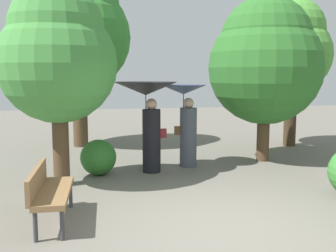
{
  "coord_description": "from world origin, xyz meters",
  "views": [
    {
      "loc": [
        -1.74,
        -5.18,
        2.18
      ],
      "look_at": [
        0.0,
        3.98,
        0.96
      ],
      "focal_mm": 42.61,
      "sensor_mm": 36.0,
      "label": 1
    }
  ],
  "objects_px": {
    "tree_near_left": "(78,28)",
    "tree_near_right": "(293,47)",
    "park_bench": "(48,189)",
    "tree_mid_right": "(265,59)",
    "person_left": "(148,104)",
    "tree_mid_left": "(58,54)",
    "person_right": "(186,111)"
  },
  "relations": [
    {
      "from": "person_right",
      "to": "tree_mid_right",
      "type": "bearing_deg",
      "value": -79.61
    },
    {
      "from": "person_right",
      "to": "tree_mid_right",
      "type": "distance_m",
      "value": 2.41
    },
    {
      "from": "tree_mid_right",
      "to": "person_left",
      "type": "bearing_deg",
      "value": -168.16
    },
    {
      "from": "tree_near_left",
      "to": "tree_mid_right",
      "type": "distance_m",
      "value": 5.54
    },
    {
      "from": "person_left",
      "to": "tree_near_right",
      "type": "height_order",
      "value": "tree_near_right"
    },
    {
      "from": "park_bench",
      "to": "tree_near_right",
      "type": "distance_m",
      "value": 8.79
    },
    {
      "from": "person_left",
      "to": "tree_mid_right",
      "type": "distance_m",
      "value": 3.25
    },
    {
      "from": "person_left",
      "to": "person_right",
      "type": "distance_m",
      "value": 1.06
    },
    {
      "from": "tree_near_left",
      "to": "tree_near_right",
      "type": "xyz_separation_m",
      "value": [
        6.29,
        -1.09,
        -0.56
      ]
    },
    {
      "from": "person_left",
      "to": "tree_near_left",
      "type": "height_order",
      "value": "tree_near_left"
    },
    {
      "from": "tree_mid_left",
      "to": "tree_near_right",
      "type": "bearing_deg",
      "value": 26.31
    },
    {
      "from": "person_right",
      "to": "tree_near_right",
      "type": "distance_m",
      "value": 4.62
    },
    {
      "from": "tree_near_left",
      "to": "tree_near_right",
      "type": "bearing_deg",
      "value": -9.81
    },
    {
      "from": "tree_near_right",
      "to": "tree_mid_left",
      "type": "distance_m",
      "value": 7.31
    },
    {
      "from": "tree_mid_right",
      "to": "park_bench",
      "type": "bearing_deg",
      "value": -144.9
    },
    {
      "from": "person_right",
      "to": "tree_near_left",
      "type": "bearing_deg",
      "value": 42.13
    },
    {
      "from": "tree_near_left",
      "to": "tree_near_right",
      "type": "relative_size",
      "value": 1.22
    },
    {
      "from": "person_right",
      "to": "tree_near_right",
      "type": "relative_size",
      "value": 0.44
    },
    {
      "from": "park_bench",
      "to": "tree_mid_right",
      "type": "distance_m",
      "value": 6.29
    },
    {
      "from": "person_right",
      "to": "tree_mid_left",
      "type": "height_order",
      "value": "tree_mid_left"
    },
    {
      "from": "person_left",
      "to": "tree_mid_left",
      "type": "height_order",
      "value": "tree_mid_left"
    },
    {
      "from": "tree_near_right",
      "to": "tree_mid_left",
      "type": "xyz_separation_m",
      "value": [
        -6.54,
        -3.24,
        -0.41
      ]
    },
    {
      "from": "person_left",
      "to": "tree_near_left",
      "type": "distance_m",
      "value": 4.39
    },
    {
      "from": "person_left",
      "to": "tree_mid_left",
      "type": "distance_m",
      "value": 2.22
    },
    {
      "from": "tree_near_right",
      "to": "tree_mid_right",
      "type": "relative_size",
      "value": 1.08
    },
    {
      "from": "tree_mid_right",
      "to": "tree_near_left",
      "type": "bearing_deg",
      "value": 147.23
    },
    {
      "from": "tree_near_right",
      "to": "tree_mid_left",
      "type": "relative_size",
      "value": 1.13
    },
    {
      "from": "person_right",
      "to": "tree_near_left",
      "type": "xyz_separation_m",
      "value": [
        -2.52,
        3.19,
        2.22
      ]
    },
    {
      "from": "person_right",
      "to": "tree_near_right",
      "type": "height_order",
      "value": "tree_near_right"
    },
    {
      "from": "person_right",
      "to": "tree_mid_left",
      "type": "relative_size",
      "value": 0.5
    },
    {
      "from": "person_right",
      "to": "person_left",
      "type": "bearing_deg",
      "value": 116.29
    },
    {
      "from": "person_right",
      "to": "tree_near_right",
      "type": "xyz_separation_m",
      "value": [
        3.77,
        2.1,
        1.66
      ]
    }
  ]
}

